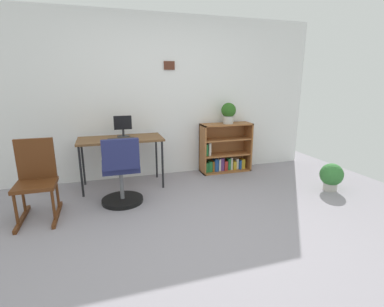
% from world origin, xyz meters
% --- Properties ---
extents(ground_plane, '(6.24, 6.24, 0.00)m').
position_xyz_m(ground_plane, '(0.00, 0.00, 0.00)').
color(ground_plane, gray).
extents(wall_back, '(5.20, 0.12, 2.49)m').
position_xyz_m(wall_back, '(0.00, 2.15, 1.24)').
color(wall_back, silver).
rests_on(wall_back, ground_plane).
extents(desk, '(1.17, 0.55, 0.72)m').
position_xyz_m(desk, '(-0.68, 1.71, 0.67)').
color(desk, brown).
rests_on(desk, ground_plane).
extents(monitor, '(0.25, 0.18, 0.30)m').
position_xyz_m(monitor, '(-0.63, 1.79, 0.88)').
color(monitor, '#262628').
rests_on(monitor, desk).
extents(keyboard, '(0.36, 0.14, 0.02)m').
position_xyz_m(keyboard, '(-0.68, 1.60, 0.73)').
color(keyboard, '#372F28').
rests_on(keyboard, desk).
extents(office_chair, '(0.52, 0.55, 0.87)m').
position_xyz_m(office_chair, '(-0.73, 1.08, 0.38)').
color(office_chair, black).
rests_on(office_chair, ground_plane).
extents(rocking_chair, '(0.42, 0.64, 0.89)m').
position_xyz_m(rocking_chair, '(-1.66, 1.05, 0.45)').
color(rocking_chair, '#542A12').
rests_on(rocking_chair, ground_plane).
extents(bookshelf_low, '(0.85, 0.30, 0.82)m').
position_xyz_m(bookshelf_low, '(1.03, 1.95, 0.36)').
color(bookshelf_low, '#955A2E').
rests_on(bookshelf_low, ground_plane).
extents(potted_plant_on_shelf, '(0.24, 0.24, 0.34)m').
position_xyz_m(potted_plant_on_shelf, '(1.07, 1.90, 1.01)').
color(potted_plant_on_shelf, '#B7B2A8').
rests_on(potted_plant_on_shelf, bookshelf_low).
extents(potted_plant_floor, '(0.32, 0.32, 0.39)m').
position_xyz_m(potted_plant_floor, '(2.12, 0.67, 0.21)').
color(potted_plant_floor, '#B7B2A8').
rests_on(potted_plant_floor, ground_plane).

